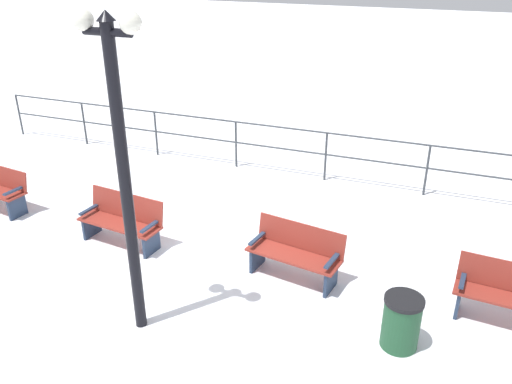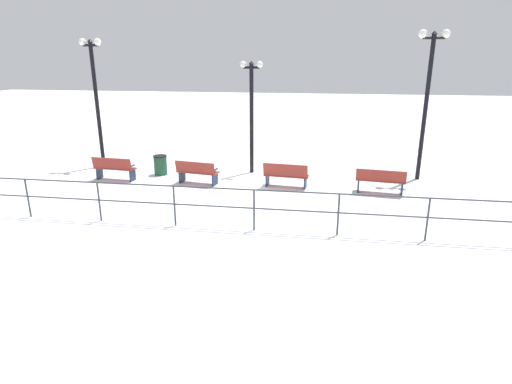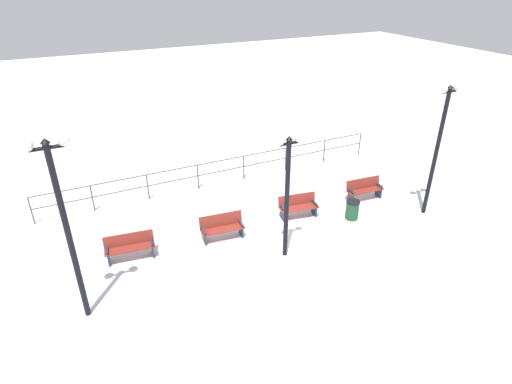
# 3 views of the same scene
# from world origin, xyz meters

# --- Properties ---
(ground_plane) EXTENTS (80.00, 80.00, 0.00)m
(ground_plane) POSITION_xyz_m (0.00, 0.00, 0.00)
(ground_plane) COLOR white
(ground_plane) RESTS_ON ground
(bench_nearest) EXTENTS (0.71, 1.68, 0.87)m
(bench_nearest) POSITION_xyz_m (-0.17, -4.82, 0.47)
(bench_nearest) COLOR maroon
(bench_nearest) RESTS_ON ground
(bench_second) EXTENTS (0.71, 1.62, 0.90)m
(bench_second) POSITION_xyz_m (0.06, -1.60, 0.46)
(bench_second) COLOR maroon
(bench_second) RESTS_ON ground
(bench_third) EXTENTS (0.80, 1.59, 0.88)m
(bench_third) POSITION_xyz_m (-0.02, 1.62, 0.45)
(bench_third) COLOR maroon
(bench_third) RESTS_ON ground
(bench_fourth) EXTENTS (0.62, 1.62, 0.90)m
(bench_fourth) POSITION_xyz_m (-0.01, 4.83, 0.48)
(bench_fourth) COLOR maroon
(bench_fourth) RESTS_ON ground
(lamppost_near) EXTENTS (0.30, 1.06, 5.35)m
(lamppost_near) POSITION_xyz_m (1.93, -6.46, 3.48)
(lamppost_near) COLOR black
(lamppost_near) RESTS_ON ground
(lamppost_middle) EXTENTS (0.25, 0.87, 4.30)m
(lamppost_middle) POSITION_xyz_m (1.93, -0.06, 2.69)
(lamppost_middle) COLOR black
(lamppost_middle) RESTS_ON ground
(lamppost_far) EXTENTS (0.28, 0.91, 5.13)m
(lamppost_far) POSITION_xyz_m (1.93, 6.30, 3.26)
(lamppost_far) COLOR black
(lamppost_far) RESTS_ON ground
(waterfront_railing) EXTENTS (0.05, 15.45, 1.16)m
(waterfront_railing) POSITION_xyz_m (-3.96, -0.00, 0.78)
(waterfront_railing) COLOR #383D42
(waterfront_railing) RESTS_ON ground
(trash_bin) EXTENTS (0.52, 0.52, 0.77)m
(trash_bin) POSITION_xyz_m (1.04, 3.42, 0.39)
(trash_bin) COLOR #1E4C2D
(trash_bin) RESTS_ON ground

